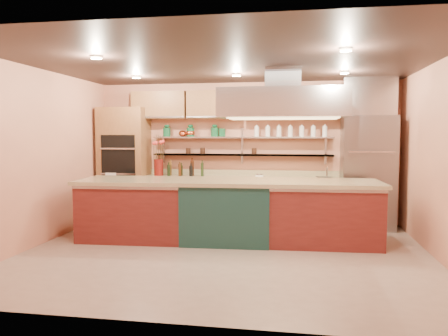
% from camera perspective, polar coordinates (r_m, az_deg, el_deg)
% --- Properties ---
extents(floor, '(6.00, 5.00, 0.02)m').
position_cam_1_polar(floor, '(6.63, 0.16, -11.08)').
color(floor, gray).
rests_on(floor, ground).
extents(ceiling, '(6.00, 5.00, 0.02)m').
position_cam_1_polar(ceiling, '(6.47, 0.16, 13.65)').
color(ceiling, black).
rests_on(ceiling, wall_back).
extents(wall_back, '(6.00, 0.04, 2.80)m').
position_cam_1_polar(wall_back, '(8.87, 2.74, 2.08)').
color(wall_back, tan).
rests_on(wall_back, floor).
extents(wall_front, '(6.00, 0.04, 2.80)m').
position_cam_1_polar(wall_front, '(3.96, -5.64, -0.85)').
color(wall_front, tan).
rests_on(wall_front, floor).
extents(wall_left, '(0.04, 5.00, 2.80)m').
position_cam_1_polar(wall_left, '(7.49, -23.14, 1.30)').
color(wall_left, tan).
rests_on(wall_left, floor).
extents(wall_right, '(0.04, 5.00, 2.80)m').
position_cam_1_polar(wall_right, '(6.62, 26.74, 0.82)').
color(wall_right, tan).
rests_on(wall_right, floor).
extents(oven_stack, '(0.95, 0.64, 2.30)m').
position_cam_1_polar(oven_stack, '(9.19, -12.86, 0.50)').
color(oven_stack, brown).
rests_on(oven_stack, floor).
extents(refrigerator, '(0.95, 0.72, 2.10)m').
position_cam_1_polar(refrigerator, '(8.58, 18.24, -0.56)').
color(refrigerator, slate).
rests_on(refrigerator, floor).
extents(back_counter, '(3.84, 0.64, 0.93)m').
position_cam_1_polar(back_counter, '(8.67, 2.16, -4.18)').
color(back_counter, tan).
rests_on(back_counter, floor).
extents(wall_shelf_lower, '(3.60, 0.26, 0.03)m').
position_cam_1_polar(wall_shelf_lower, '(8.75, 2.32, 1.72)').
color(wall_shelf_lower, '#A2A5A9').
rests_on(wall_shelf_lower, wall_back).
extents(wall_shelf_upper, '(3.60, 0.26, 0.03)m').
position_cam_1_polar(wall_shelf_upper, '(8.74, 2.33, 4.02)').
color(wall_shelf_upper, '#A2A5A9').
rests_on(wall_shelf_upper, wall_back).
extents(upper_cabinets, '(4.60, 0.36, 0.55)m').
position_cam_1_polar(upper_cabinets, '(8.71, 2.63, 8.29)').
color(upper_cabinets, brown).
rests_on(upper_cabinets, wall_back).
extents(range_hood, '(2.00, 1.00, 0.45)m').
position_cam_1_polar(range_hood, '(7.06, 7.74, 8.35)').
color(range_hood, '#A2A5A9').
rests_on(range_hood, ceiling).
extents(ceiling_downlights, '(4.00, 2.80, 0.02)m').
position_cam_1_polar(ceiling_downlights, '(6.66, 0.44, 13.13)').
color(ceiling_downlights, '#FFE5A5').
rests_on(ceiling_downlights, ceiling).
extents(island, '(4.89, 1.28, 1.01)m').
position_cam_1_polar(island, '(7.24, 0.42, -5.57)').
color(island, maroon).
rests_on(island, floor).
extents(flower_vase, '(0.21, 0.21, 0.33)m').
position_cam_1_polar(flower_vase, '(8.91, -8.53, 0.09)').
color(flower_vase, '#5D110E').
rests_on(flower_vase, back_counter).
extents(oil_bottle_cluster, '(0.84, 0.47, 0.26)m').
position_cam_1_polar(oil_bottle_cluster, '(8.76, -4.99, -0.19)').
color(oil_bottle_cluster, black).
rests_on(oil_bottle_cluster, back_counter).
extents(kitchen_scale, '(0.16, 0.12, 0.08)m').
position_cam_1_polar(kitchen_scale, '(8.52, 4.65, -0.91)').
color(kitchen_scale, silver).
rests_on(kitchen_scale, back_counter).
extents(bar_faucet, '(0.03, 0.03, 0.21)m').
position_cam_1_polar(bar_faucet, '(8.61, 13.29, -0.54)').
color(bar_faucet, silver).
rests_on(bar_faucet, back_counter).
extents(copper_kettle, '(0.21, 0.21, 0.13)m').
position_cam_1_polar(copper_kettle, '(8.97, -5.45, 4.52)').
color(copper_kettle, '#C1502C').
rests_on(copper_kettle, wall_shelf_upper).
extents(green_canister, '(0.14, 0.14, 0.16)m').
position_cam_1_polar(green_canister, '(8.80, -0.24, 4.64)').
color(green_canister, '#0F4927').
rests_on(green_canister, wall_shelf_upper).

